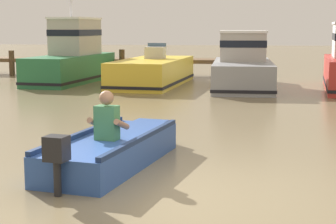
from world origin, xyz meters
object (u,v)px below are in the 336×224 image
object	(u,v)px
rowboat_with_person	(113,149)
moored_boat_yellow	(153,73)
moored_boat_grey	(243,66)
moored_boat_green	(72,58)

from	to	relation	value
rowboat_with_person	moored_boat_yellow	world-z (taller)	moored_boat_yellow
rowboat_with_person	moored_boat_grey	bearing A→B (deg)	80.42
rowboat_with_person	moored_boat_grey	xyz separation A→B (m)	(1.95, 11.54, 0.50)
rowboat_with_person	moored_boat_grey	size ratio (longest dim) A/B	0.68
moored_boat_yellow	moored_boat_grey	xyz separation A→B (m)	(3.32, -0.46, 0.29)
moored_boat_yellow	moored_boat_grey	distance (m)	3.36
moored_boat_grey	moored_boat_yellow	bearing A→B (deg)	172.16
moored_boat_green	moored_boat_grey	world-z (taller)	moored_boat_green
moored_boat_yellow	moored_boat_grey	size ratio (longest dim) A/B	1.05
rowboat_with_person	moored_boat_green	xyz separation A→B (m)	(-4.67, 12.70, 0.68)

